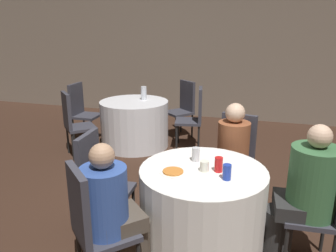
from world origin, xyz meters
The scene contains 21 objects.
ground_plane centered at (0.00, 0.00, 0.00)m, with size 16.00×16.00×0.00m, color #382319.
wall_back centered at (0.00, 4.30, 1.40)m, with size 16.00×0.06×2.80m.
table_near centered at (0.06, -0.05, 0.37)m, with size 1.05×1.05×0.74m.
table_far centered at (-1.46, 2.17, 0.37)m, with size 1.08×1.08×0.74m.
chair_near_west centered at (-0.88, -0.11, 0.57)m, with size 0.43×0.42×0.97m.
chair_near_east centered at (1.01, 0.01, 0.57)m, with size 0.43×0.42×0.97m.
chair_near_southwest centered at (-0.58, -0.74, 0.57)m, with size 0.57×0.57×0.97m.
chair_near_north centered at (0.25, 0.88, 0.57)m, with size 0.47×0.47×0.97m.
chair_far_east centered at (-0.52, 2.35, 0.57)m, with size 0.47×0.47×0.97m.
chair_far_northeast centered at (-0.84, 2.90, 0.57)m, with size 0.56×0.56×0.97m.
chair_far_west centered at (-2.42, 2.17, 0.57)m, with size 0.41×0.40×0.97m.
chair_far_southwest centered at (-2.15, 1.50, 0.57)m, with size 0.57×0.57×0.97m.
person_floral_shirt centered at (0.21, 0.71, 0.57)m, with size 0.37×0.50×1.12m.
person_blue_shirt centered at (-0.47, -0.62, 0.56)m, with size 0.46×0.47×1.12m.
person_green_jacket centered at (0.85, 0.00, 0.61)m, with size 0.53×0.39×1.18m.
pizza_plate_near centered at (-0.16, -0.18, 0.74)m, with size 0.21×0.21×0.02m.
soda_can_silver centered at (-0.03, 0.11, 0.80)m, with size 0.07×0.07×0.12m.
soda_can_blue centered at (0.27, -0.18, 0.80)m, with size 0.07×0.07×0.12m.
soda_can_red centered at (0.19, -0.06, 0.80)m, with size 0.07×0.07×0.12m.
cup_near centered at (0.08, -0.08, 0.78)m, with size 0.07×0.07×0.09m.
bottle_far centered at (-1.35, 2.32, 0.84)m, with size 0.09×0.09×0.22m.
Camera 1 is at (0.50, -2.49, 1.86)m, focal length 35.00 mm.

